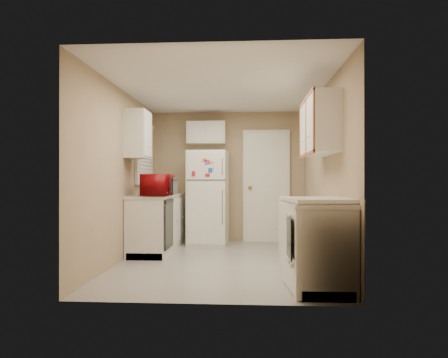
{
  "coord_description": "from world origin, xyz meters",
  "views": [
    {
      "loc": [
        0.36,
        -5.53,
        1.13
      ],
      "look_at": [
        0.0,
        0.5,
        1.15
      ],
      "focal_mm": 32.0,
      "sensor_mm": 36.0,
      "label": 1
    }
  ],
  "objects": [
    {
      "name": "wall_back",
      "position": [
        0.0,
        1.9,
        1.2
      ],
      "size": [
        2.8,
        2.8,
        0.0
      ],
      "primitive_type": "plane",
      "color": "tan",
      "rests_on": "floor"
    },
    {
      "name": "dishwasher",
      "position": [
        -0.81,
        0.3,
        0.49
      ],
      "size": [
        0.03,
        0.58,
        0.72
      ],
      "primitive_type": "cube",
      "color": "black",
      "rests_on": "floor"
    },
    {
      "name": "upper_cabinet_right",
      "position": [
        1.25,
        -0.5,
        1.8
      ],
      "size": [
        0.3,
        1.2,
        0.7
      ],
      "primitive_type": "cube",
      "color": "silver",
      "rests_on": "wall_right"
    },
    {
      "name": "microwave",
      "position": [
        -0.96,
        0.26,
        1.05
      ],
      "size": [
        0.58,
        0.32,
        0.38
      ],
      "primitive_type": "imported",
      "rotation": [
        0.0,
        0.0,
        1.57
      ],
      "color": "#9B080D",
      "rests_on": "left_counter"
    },
    {
      "name": "interior_door",
      "position": [
        0.7,
        1.86,
        1.02
      ],
      "size": [
        0.86,
        0.06,
        2.08
      ],
      "primitive_type": "cube",
      "color": "white",
      "rests_on": "floor"
    },
    {
      "name": "window_blinds",
      "position": [
        -1.36,
        1.05,
        1.6
      ],
      "size": [
        0.1,
        0.98,
        1.08
      ],
      "primitive_type": "cube",
      "color": "silver",
      "rests_on": "wall_left"
    },
    {
      "name": "wall_front",
      "position": [
        0.0,
        -1.9,
        1.2
      ],
      "size": [
        2.8,
        2.8,
        0.0
      ],
      "primitive_type": "plane",
      "color": "tan",
      "rests_on": "floor"
    },
    {
      "name": "refrigerator",
      "position": [
        -0.34,
        1.53,
        0.82
      ],
      "size": [
        0.72,
        0.7,
        1.65
      ],
      "primitive_type": "cube",
      "rotation": [
        0.0,
        0.0,
        -0.06
      ],
      "color": "white",
      "rests_on": "floor"
    },
    {
      "name": "upper_cabinet_left",
      "position": [
        -1.25,
        0.22,
        1.8
      ],
      "size": [
        0.3,
        0.45,
        0.7
      ],
      "primitive_type": "cube",
      "color": "silver",
      "rests_on": "wall_left"
    },
    {
      "name": "wall_left",
      "position": [
        -1.4,
        0.0,
        1.2
      ],
      "size": [
        3.8,
        3.8,
        0.0
      ],
      "primitive_type": "plane",
      "color": "tan",
      "rests_on": "floor"
    },
    {
      "name": "ceiling",
      "position": [
        0.0,
        0.0,
        2.4
      ],
      "size": [
        3.8,
        3.8,
        0.0
      ],
      "primitive_type": "plane",
      "color": "white",
      "rests_on": "floor"
    },
    {
      "name": "wall_right",
      "position": [
        1.4,
        0.0,
        1.2
      ],
      "size": [
        3.8,
        3.8,
        0.0
      ],
      "primitive_type": "plane",
      "color": "tan",
      "rests_on": "floor"
    },
    {
      "name": "right_counter",
      "position": [
        1.1,
        -0.8,
        0.45
      ],
      "size": [
        0.6,
        2.0,
        0.9
      ],
      "primitive_type": "cube",
      "color": "silver",
      "rests_on": "floor"
    },
    {
      "name": "cabinet_over_fridge",
      "position": [
        -0.4,
        1.75,
        2.0
      ],
      "size": [
        0.7,
        0.3,
        0.4
      ],
      "primitive_type": "cube",
      "color": "silver",
      "rests_on": "wall_back"
    },
    {
      "name": "stove",
      "position": [
        1.1,
        -1.37,
        0.48
      ],
      "size": [
        0.71,
        0.84,
        0.96
      ],
      "primitive_type": "cube",
      "rotation": [
        0.0,
        0.0,
        0.09
      ],
      "color": "white",
      "rests_on": "floor"
    },
    {
      "name": "sink",
      "position": [
        -1.1,
        1.05,
        0.86
      ],
      "size": [
        0.54,
        0.74,
        0.16
      ],
      "primitive_type": "cube",
      "color": "gray",
      "rests_on": "left_counter"
    },
    {
      "name": "soap_bottle",
      "position": [
        -1.15,
        1.53,
        1.0
      ],
      "size": [
        0.09,
        0.09,
        0.17
      ],
      "primitive_type": "imported",
      "rotation": [
        0.0,
        0.0,
        0.23
      ],
      "color": "silver",
      "rests_on": "left_counter"
    },
    {
      "name": "left_counter",
      "position": [
        -1.1,
        0.9,
        0.45
      ],
      "size": [
        0.6,
        1.8,
        0.9
      ],
      "primitive_type": "cube",
      "color": "silver",
      "rests_on": "floor"
    },
    {
      "name": "floor",
      "position": [
        0.0,
        0.0,
        0.0
      ],
      "size": [
        3.8,
        3.8,
        0.0
      ],
      "primitive_type": "plane",
      "color": "#AEA9A3",
      "rests_on": "ground"
    }
  ]
}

